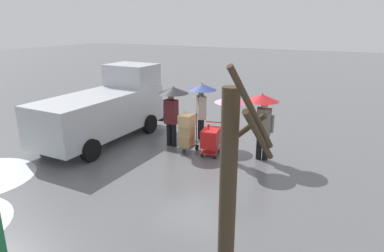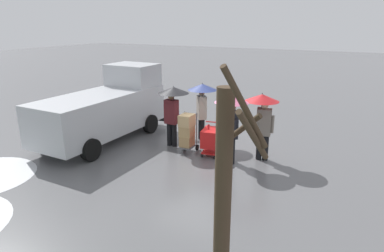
# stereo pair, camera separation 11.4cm
# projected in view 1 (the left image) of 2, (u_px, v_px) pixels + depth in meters

# --- Properties ---
(ground_plane) EXTENTS (90.00, 90.00, 0.00)m
(ground_plane) POSITION_uv_depth(u_px,v_px,m) (196.00, 150.00, 11.69)
(ground_plane) COLOR #5B5B5E
(cargo_van_parked_right) EXTENTS (2.26, 5.37, 2.60)m
(cargo_van_parked_right) POSITION_uv_depth(u_px,v_px,m) (105.00, 108.00, 12.45)
(cargo_van_parked_right) COLOR #B7BABF
(cargo_van_parked_right) RESTS_ON ground
(shopping_cart_vendor) EXTENTS (0.69, 0.90, 1.04)m
(shopping_cart_vendor) POSITION_uv_depth(u_px,v_px,m) (211.00, 138.00, 11.10)
(shopping_cart_vendor) COLOR red
(shopping_cart_vendor) RESTS_ON ground
(hand_dolly_boxes) EXTENTS (0.54, 0.72, 1.32)m
(hand_dolly_boxes) POSITION_uv_depth(u_px,v_px,m) (187.00, 131.00, 11.28)
(hand_dolly_boxes) COLOR #515156
(hand_dolly_boxes) RESTS_ON ground
(pedestrian_pink_side) EXTENTS (1.04, 1.04, 2.15)m
(pedestrian_pink_side) POSITION_uv_depth(u_px,v_px,m) (202.00, 98.00, 12.18)
(pedestrian_pink_side) COLOR black
(pedestrian_pink_side) RESTS_ON ground
(pedestrian_black_side) EXTENTS (1.04, 1.04, 2.15)m
(pedestrian_black_side) POSITION_uv_depth(u_px,v_px,m) (232.00, 113.00, 10.26)
(pedestrian_black_side) COLOR black
(pedestrian_black_side) RESTS_ON ground
(pedestrian_white_side) EXTENTS (1.04, 1.04, 2.15)m
(pedestrian_white_side) POSITION_uv_depth(u_px,v_px,m) (172.00, 102.00, 11.59)
(pedestrian_white_side) COLOR black
(pedestrian_white_side) RESTS_ON ground
(pedestrian_far_side) EXTENTS (1.04, 1.04, 2.15)m
(pedestrian_far_side) POSITION_uv_depth(u_px,v_px,m) (263.00, 111.00, 10.45)
(pedestrian_far_side) COLOR black
(pedestrian_far_side) RESTS_ON ground
(bare_tree_near) EXTENTS (0.84, 0.98, 3.78)m
(bare_tree_near) POSITION_uv_depth(u_px,v_px,m) (229.00, 201.00, 4.73)
(bare_tree_near) COLOR #423323
(bare_tree_near) RESTS_ON ground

